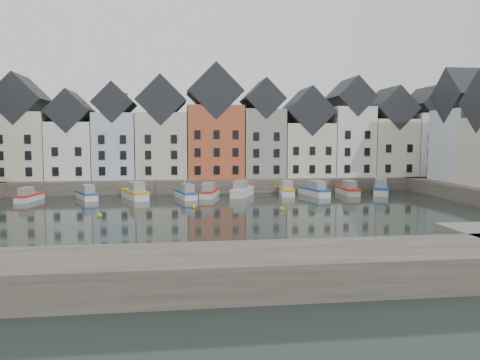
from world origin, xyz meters
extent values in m
plane|color=black|center=(0.00, 0.00, 0.00)|extent=(260.00, 260.00, 0.00)
cube|color=#464136|center=(0.00, 30.00, 1.00)|extent=(90.00, 16.00, 2.00)
cube|color=#464136|center=(-10.00, -22.00, 1.00)|extent=(50.00, 6.00, 2.00)
ellipsoid|color=black|center=(0.00, 56.00, -18.00)|extent=(153.60, 70.40, 64.00)
sphere|color=black|center=(-13.94, 50.93, 8.70)|extent=(5.77, 5.77, 5.77)
sphere|color=black|center=(24.86, 60.75, 8.12)|extent=(5.27, 5.27, 5.27)
sphere|color=black|center=(31.82, 54.20, 7.88)|extent=(5.07, 5.07, 5.07)
sphere|color=black|center=(14.28, 55.19, 7.82)|extent=(5.01, 5.01, 5.01)
sphere|color=black|center=(-37.67, 56.61, 6.57)|extent=(3.94, 3.94, 3.94)
sphere|color=black|center=(28.33, 60.25, 8.05)|extent=(5.21, 5.21, 5.21)
sphere|color=black|center=(1.99, 58.64, 8.32)|extent=(5.45, 5.45, 5.45)
sphere|color=black|center=(37.80, 48.31, 7.21)|extent=(4.49, 4.49, 4.49)
cube|color=#EDE1C6|center=(-29.17, 28.00, 7.04)|extent=(7.67, 8.00, 10.07)
cube|color=black|center=(-29.17, 28.00, 13.97)|extent=(7.67, 8.16, 7.67)
cube|color=white|center=(-21.90, 28.00, 6.30)|extent=(6.56, 8.00, 8.61)
cube|color=black|center=(-21.90, 28.00, 12.23)|extent=(6.56, 8.16, 6.56)
cube|color=silver|center=(-15.37, 28.00, 7.01)|extent=(6.20, 8.00, 10.02)
cube|color=black|center=(-15.37, 28.00, 13.55)|extent=(6.20, 8.16, 6.20)
cube|color=beige|center=(-8.27, 28.00, 7.04)|extent=(7.70, 8.00, 10.08)
cube|color=black|center=(-8.27, 28.00, 13.98)|extent=(7.70, 8.16, 7.70)
cube|color=#C15737|center=(0.07, 28.00, 7.64)|extent=(8.69, 8.00, 11.28)
cube|color=black|center=(0.07, 28.00, 15.43)|extent=(8.69, 8.16, 8.69)
cube|color=gray|center=(7.78, 28.00, 7.39)|extent=(6.43, 8.00, 10.78)
cube|color=black|center=(7.78, 28.00, 14.37)|extent=(6.43, 8.16, 6.43)
cube|color=beige|center=(15.08, 28.00, 6.28)|extent=(7.88, 8.00, 8.56)
cube|color=black|center=(15.08, 28.00, 12.51)|extent=(7.88, 8.16, 7.88)
cube|color=white|center=(22.42, 28.00, 7.64)|extent=(6.50, 8.00, 11.27)
cube|color=black|center=(22.42, 28.00, 14.88)|extent=(6.50, 8.16, 6.50)
cube|color=#EDE1C6|center=(29.43, 28.00, 6.66)|extent=(7.23, 8.00, 9.32)
cube|color=black|center=(29.43, 28.00, 13.11)|extent=(7.23, 8.16, 7.23)
cube|color=white|center=(36.28, 28.00, 7.16)|extent=(6.18, 8.00, 10.32)
cube|color=black|center=(36.28, 28.00, 13.85)|extent=(6.18, 8.16, 6.18)
cube|color=silver|center=(36.00, 16.26, 7.19)|extent=(7.47, 8.00, 10.38)
cube|color=black|center=(36.00, 16.26, 14.36)|extent=(7.62, 8.00, 8.00)
sphere|color=gold|center=(-4.00, 8.00, 0.15)|extent=(0.50, 0.50, 0.50)
sphere|color=gold|center=(6.00, 5.00, 0.15)|extent=(0.50, 0.50, 0.50)
sphere|color=gold|center=(-14.00, 3.00, 0.15)|extent=(0.50, 0.50, 0.50)
cube|color=silver|center=(-25.26, 17.15, 0.31)|extent=(2.44, 5.50, 0.97)
cube|color=red|center=(-25.26, 17.15, 0.84)|extent=(2.55, 5.62, 0.22)
cube|color=gray|center=(-25.39, 16.37, 1.37)|extent=(1.57, 2.30, 1.06)
cube|color=silver|center=(-18.12, 18.01, 0.33)|extent=(3.80, 5.91, 1.04)
cube|color=#204B96|center=(-18.12, 18.01, 0.90)|extent=(3.94, 6.05, 0.24)
cube|color=gray|center=(-17.78, 17.22, 1.47)|extent=(2.12, 2.62, 1.14)
cube|color=silver|center=(-11.71, 17.69, 0.39)|extent=(4.28, 6.90, 1.22)
cube|color=gold|center=(-11.71, 17.69, 1.05)|extent=(4.44, 7.07, 0.28)
cube|color=gray|center=(-11.35, 16.76, 1.71)|extent=(2.41, 3.04, 1.33)
cube|color=silver|center=(-4.80, 17.20, 0.34)|extent=(3.11, 6.00, 1.05)
cube|color=#204B96|center=(-4.80, 17.20, 0.91)|extent=(3.23, 6.14, 0.24)
cube|color=gray|center=(-4.58, 16.36, 1.49)|extent=(1.87, 2.56, 1.15)
cylinder|color=silver|center=(-4.94, 17.75, 5.75)|extent=(0.13, 0.13, 10.54)
cube|color=silver|center=(-1.41, 18.24, 0.35)|extent=(3.25, 6.18, 1.09)
cube|color=red|center=(-1.41, 18.24, 0.94)|extent=(3.38, 6.32, 0.25)
cube|color=gray|center=(-1.64, 17.39, 1.53)|extent=(1.95, 2.65, 1.18)
cube|color=silver|center=(3.30, 18.98, 0.37)|extent=(4.16, 6.55, 1.16)
cube|color=silver|center=(3.30, 18.98, 1.00)|extent=(4.30, 6.71, 0.26)
cube|color=gray|center=(2.94, 18.11, 1.63)|extent=(2.32, 2.89, 1.26)
cube|color=silver|center=(9.86, 19.27, 0.35)|extent=(2.59, 6.17, 1.10)
cube|color=gold|center=(9.86, 19.27, 0.95)|extent=(2.70, 6.31, 0.25)
cube|color=gray|center=(9.74, 18.38, 1.55)|extent=(1.71, 2.56, 1.20)
cube|color=silver|center=(13.52, 17.74, 0.36)|extent=(3.23, 6.48, 1.14)
cube|color=#204B96|center=(13.52, 17.74, 0.98)|extent=(3.36, 6.63, 0.26)
cube|color=gray|center=(13.73, 16.83, 1.61)|extent=(1.98, 2.75, 1.24)
cube|color=silver|center=(18.75, 18.28, 0.35)|extent=(1.99, 6.09, 1.11)
cube|color=red|center=(18.75, 18.28, 0.96)|extent=(2.09, 6.22, 0.25)
cube|color=gray|center=(18.73, 17.37, 1.56)|extent=(1.48, 2.46, 1.21)
cube|color=silver|center=(23.87, 18.32, 0.39)|extent=(4.53, 6.95, 1.23)
cube|color=#204B96|center=(23.87, 18.32, 1.06)|extent=(4.68, 7.12, 0.28)
cube|color=gray|center=(23.47, 17.39, 1.73)|extent=(2.51, 3.09, 1.34)
camera|label=1|loc=(-5.77, -47.03, 8.26)|focal=35.00mm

